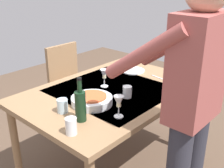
{
  "coord_description": "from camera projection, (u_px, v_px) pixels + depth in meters",
  "views": [
    {
      "loc": [
        1.53,
        1.38,
        1.67
      ],
      "look_at": [
        0.0,
        0.0,
        0.82
      ],
      "focal_mm": 44.46,
      "sensor_mm": 36.0,
      "label": 1
    }
  ],
  "objects": [
    {
      "name": "table_knife",
      "position": [
        160.0,
        78.0,
        2.48
      ],
      "size": [
        0.05,
        0.2,
        0.0
      ],
      "primitive_type": "cube",
      "rotation": [
        0.0,
        0.0,
        -0.16
      ],
      "color": "silver",
      "rests_on": "dining_table"
    },
    {
      "name": "dinner_plate_near",
      "position": [
        133.0,
        70.0,
        2.67
      ],
      "size": [
        0.23,
        0.23,
        0.01
      ],
      "primitive_type": "cylinder",
      "color": "silver",
      "rests_on": "dining_table"
    },
    {
      "name": "wine_glass_left",
      "position": [
        104.0,
        75.0,
        2.27
      ],
      "size": [
        0.07,
        0.07,
        0.15
      ],
      "color": "white",
      "rests_on": "dining_table"
    },
    {
      "name": "water_cup_far_left",
      "position": [
        127.0,
        92.0,
        2.1
      ],
      "size": [
        0.07,
        0.07,
        0.09
      ],
      "primitive_type": "cylinder",
      "color": "silver",
      "rests_on": "dining_table"
    },
    {
      "name": "person_server",
      "position": [
        190.0,
        104.0,
        1.58
      ],
      "size": [
        0.42,
        0.61,
        1.69
      ],
      "color": "#2D2D38",
      "rests_on": "ground_plane"
    },
    {
      "name": "wine_glass_right",
      "position": [
        119.0,
        103.0,
        1.8
      ],
      "size": [
        0.07,
        0.07,
        0.15
      ],
      "color": "white",
      "rests_on": "dining_table"
    },
    {
      "name": "side_bowl_salad",
      "position": [
        176.0,
        84.0,
        2.28
      ],
      "size": [
        0.18,
        0.18,
        0.07
      ],
      "color": "silver",
      "rests_on": "dining_table"
    },
    {
      "name": "chair_near",
      "position": [
        69.0,
        81.0,
        3.08
      ],
      "size": [
        0.4,
        0.4,
        0.91
      ],
      "color": "brown",
      "rests_on": "ground_plane"
    },
    {
      "name": "dining_table",
      "position": [
        112.0,
        98.0,
        2.28
      ],
      "size": [
        1.48,
        1.01,
        0.77
      ],
      "color": "#93704C",
      "rests_on": "ground_plane"
    },
    {
      "name": "wine_bottle",
      "position": [
        80.0,
        105.0,
        1.75
      ],
      "size": [
        0.07,
        0.07,
        0.3
      ],
      "color": "black",
      "rests_on": "dining_table"
    },
    {
      "name": "water_cup_near_right",
      "position": [
        71.0,
        126.0,
        1.63
      ],
      "size": [
        0.07,
        0.07,
        0.1
      ],
      "primitive_type": "cylinder",
      "color": "silver",
      "rests_on": "dining_table"
    },
    {
      "name": "water_cup_near_left",
      "position": [
        62.0,
        106.0,
        1.88
      ],
      "size": [
        0.07,
        0.07,
        0.1
      ],
      "primitive_type": "cylinder",
      "color": "silver",
      "rests_on": "dining_table"
    },
    {
      "name": "serving_bowl_pasta",
      "position": [
        92.0,
        100.0,
        2.0
      ],
      "size": [
        0.3,
        0.3,
        0.07
      ],
      "color": "silver",
      "rests_on": "dining_table"
    },
    {
      "name": "ground_plane",
      "position": [
        112.0,
        166.0,
        2.55
      ],
      "size": [
        6.0,
        6.0,
        0.0
      ],
      "primitive_type": "plane",
      "color": "brown"
    }
  ]
}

